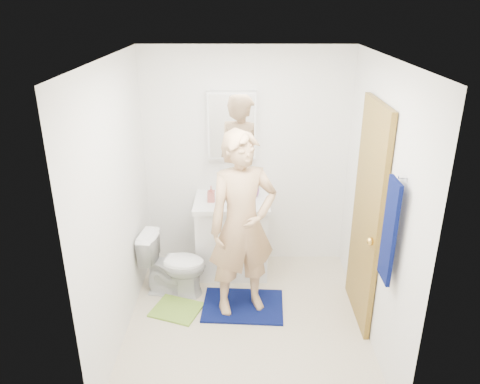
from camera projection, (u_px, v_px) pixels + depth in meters
name	position (u px, v px, depth m)	size (l,w,h in m)	color
floor	(246.00, 322.00, 4.40)	(2.20, 2.40, 0.02)	beige
ceiling	(248.00, 57.00, 3.48)	(2.20, 2.40, 0.02)	white
wall_back	(246.00, 160.00, 5.06)	(2.20, 0.02, 2.40)	white
wall_front	(249.00, 287.00, 2.82)	(2.20, 0.02, 2.40)	white
wall_left	(116.00, 205.00, 3.95)	(0.02, 2.40, 2.40)	white
wall_right	(379.00, 206.00, 3.94)	(0.02, 2.40, 2.40)	white
vanity_cabinet	(232.00, 238.00, 5.09)	(0.75, 0.55, 0.80)	white
countertop	(232.00, 202.00, 4.93)	(0.79, 0.59, 0.05)	white
sink_basin	(232.00, 201.00, 4.92)	(0.40, 0.40, 0.03)	white
faucet	(232.00, 188.00, 5.06)	(0.03, 0.03, 0.12)	silver
medicine_cabinet	(232.00, 125.00, 4.84)	(0.50, 0.12, 0.70)	white
mirror_panel	(232.00, 127.00, 4.78)	(0.46, 0.01, 0.66)	white
door	(367.00, 217.00, 4.14)	(0.05, 0.80, 2.05)	olive
door_knob	(371.00, 241.00, 3.87)	(0.07, 0.07, 0.07)	gold
towel	(390.00, 231.00, 3.39)	(0.03, 0.24, 0.80)	#07104A
towel_hook	(403.00, 177.00, 3.23)	(0.02, 0.02, 0.06)	silver
toilet	(174.00, 264.00, 4.73)	(0.37, 0.65, 0.66)	white
bath_mat	(243.00, 306.00, 4.61)	(0.78, 0.56, 0.02)	#07104A
green_rug	(177.00, 310.00, 4.55)	(0.44, 0.37, 0.02)	#7DAA38
soap_dispenser	(211.00, 194.00, 4.85)	(0.08, 0.08, 0.17)	#B65D55
toothbrush_cup	(253.00, 192.00, 4.99)	(0.13, 0.13, 0.11)	#8E4394
man	(242.00, 225.00, 4.24)	(0.65, 0.42, 1.77)	tan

